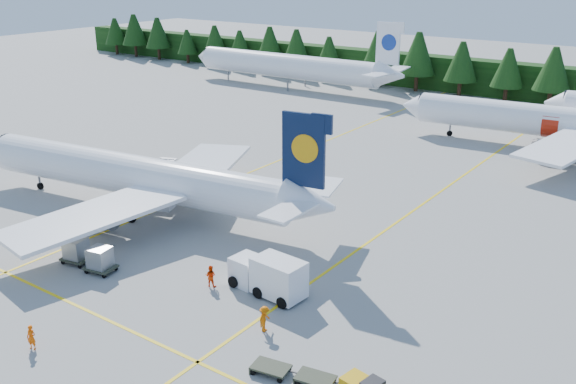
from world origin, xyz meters
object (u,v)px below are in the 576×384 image
Objects in this scene: airstairs at (154,198)px; airliner_navy at (127,175)px; service_truck at (267,274)px; airliner_red at (547,121)px.

airliner_navy is at bearing -149.02° from airstairs.
airstairs reaches higher than service_truck.
airstairs is at bearing -126.52° from airliner_red.
airliner_navy is 6.21× the size of airstairs.
airliner_navy is 52.01m from airliner_red.
service_truck is at bearing -43.55° from airstairs.
airliner_red is 50.39m from service_truck.
airstairs is 1.03× the size of service_truck.
airstairs is (1.43, 1.95, -2.61)m from airliner_navy.
service_truck is (20.78, -5.38, -2.00)m from airliner_navy.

